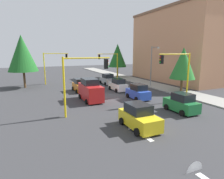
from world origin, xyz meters
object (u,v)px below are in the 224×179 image
(street_lamp_curbside, at_px, (153,62))
(tree_roadside_far, at_px, (118,56))
(car_yellow, at_px, (139,117))
(car_blue, at_px, (138,92))
(delivery_van_red, at_px, (90,91))
(car_white, at_px, (118,85))
(car_orange, at_px, (80,86))
(tree_opposite_side, at_px, (22,53))
(tree_roadside_near, at_px, (183,63))
(traffic_signal_near_left, at_px, (177,68))
(traffic_signal_far_right, at_px, (54,62))
(traffic_signal_far_left, at_px, (110,61))
(car_green, at_px, (181,103))
(traffic_signal_near_right, at_px, (83,74))
(car_silver, at_px, (107,79))

(street_lamp_curbside, bearing_deg, tree_roadside_far, 178.81)
(car_yellow, xyz_separation_m, car_blue, (-8.20, 5.01, -0.00))
(street_lamp_curbside, height_order, tree_roadside_far, tree_roadside_far)
(delivery_van_red, bearing_deg, car_white, 124.94)
(delivery_van_red, bearing_deg, car_orange, 177.55)
(tree_opposite_side, height_order, tree_roadside_near, tree_opposite_side)
(traffic_signal_near_left, bearing_deg, street_lamp_curbside, 160.17)
(tree_roadside_near, distance_m, car_white, 10.19)
(traffic_signal_near_left, distance_m, car_blue, 5.67)
(car_blue, bearing_deg, car_yellow, -31.44)
(traffic_signal_far_right, distance_m, tree_roadside_far, 15.78)
(traffic_signal_far_right, xyz_separation_m, car_white, (10.88, 8.13, -3.26))
(traffic_signal_near_left, bearing_deg, tree_roadside_far, 171.08)
(traffic_signal_near_left, distance_m, tree_roadside_far, 24.31)
(traffic_signal_far_right, relative_size, car_white, 1.48)
(street_lamp_curbside, xyz_separation_m, car_white, (0.49, -6.79, -3.45))
(car_white, bearing_deg, car_blue, 0.38)
(traffic_signal_far_left, bearing_deg, car_white, -16.89)
(tree_opposite_side, relative_size, car_green, 2.43)
(traffic_signal_far_right, distance_m, car_green, 25.19)
(traffic_signal_far_right, height_order, car_white, traffic_signal_far_right)
(car_orange, bearing_deg, traffic_signal_near_right, -12.71)
(car_yellow, bearing_deg, street_lamp_curbside, 141.05)
(traffic_signal_near_right, bearing_deg, car_yellow, 32.21)
(delivery_van_red, relative_size, car_yellow, 1.22)
(traffic_signal_far_right, bearing_deg, delivery_van_red, 8.74)
(tree_roadside_near, bearing_deg, traffic_signal_far_left, -163.33)
(traffic_signal_near_left, xyz_separation_m, tree_roadside_far, (-24.00, 3.76, 0.99))
(traffic_signal_near_left, relative_size, traffic_signal_far_right, 1.01)
(traffic_signal_far_right, distance_m, car_blue, 18.92)
(tree_roadside_far, bearing_deg, tree_roadside_near, 2.86)
(traffic_signal_far_left, xyz_separation_m, tree_roadside_far, (-4.00, 3.79, 1.11))
(traffic_signal_far_left, distance_m, tree_roadside_far, 5.62)
(traffic_signal_near_left, xyz_separation_m, car_white, (-9.12, -3.33, -3.28))
(delivery_van_red, xyz_separation_m, car_yellow, (9.99, 0.86, -0.38))
(tree_roadside_far, bearing_deg, car_blue, -18.78)
(tree_roadside_near, bearing_deg, street_lamp_curbside, -166.95)
(car_silver, relative_size, car_blue, 1.04)
(traffic_signal_near_left, xyz_separation_m, car_orange, (-11.18, -8.90, -3.28))
(tree_opposite_side, bearing_deg, car_silver, 80.82)
(traffic_signal_far_left, height_order, traffic_signal_near_left, traffic_signal_near_left)
(street_lamp_curbside, relative_size, car_yellow, 1.78)
(traffic_signal_near_right, distance_m, tree_opposite_side, 18.86)
(traffic_signal_near_right, distance_m, car_white, 12.57)
(delivery_van_red, relative_size, car_green, 1.32)
(traffic_signal_far_right, height_order, car_green, traffic_signal_far_right)
(car_white, height_order, car_blue, same)
(traffic_signal_far_right, bearing_deg, tree_roadside_far, 104.72)
(car_blue, bearing_deg, delivery_van_red, -106.97)
(delivery_van_red, xyz_separation_m, car_white, (-4.07, 5.83, -0.39))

